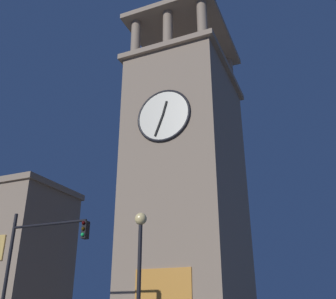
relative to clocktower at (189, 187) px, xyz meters
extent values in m
cube|color=gray|center=(0.00, -0.03, -0.63)|extent=(6.33, 8.46, 18.25)
cube|color=gray|center=(0.00, -0.03, 8.70)|extent=(6.93, 9.06, 0.40)
cylinder|color=gray|center=(-2.57, 3.60, 10.51)|extent=(0.70, 0.70, 3.24)
cylinder|color=gray|center=(0.00, 3.60, 10.51)|extent=(0.70, 0.70, 3.24)
cylinder|color=gray|center=(2.57, 3.60, 10.51)|extent=(0.70, 0.70, 3.24)
cylinder|color=gray|center=(-2.57, -3.66, 10.51)|extent=(0.70, 0.70, 3.24)
cylinder|color=gray|center=(0.00, -3.66, 10.51)|extent=(0.70, 0.70, 3.24)
cylinder|color=gray|center=(2.57, -3.66, 10.51)|extent=(0.70, 0.70, 3.24)
cube|color=gray|center=(0.00, -0.03, 12.33)|extent=(6.93, 9.06, 0.40)
cylinder|color=black|center=(0.00, -0.03, 14.23)|extent=(0.12, 0.12, 3.40)
cylinder|color=silver|center=(0.00, 4.26, 3.37)|extent=(3.43, 0.12, 3.43)
torus|color=black|center=(0.00, 4.28, 3.37)|extent=(3.59, 0.16, 3.59)
cube|color=black|center=(-0.13, 4.36, 3.83)|extent=(0.37, 0.06, 0.94)
cube|color=black|center=(0.26, 4.36, 2.69)|extent=(0.63, 0.06, 1.40)
cylinder|color=black|center=(5.24, 9.76, -6.67)|extent=(0.16, 0.16, 6.18)
cylinder|color=black|center=(3.22, 9.76, -4.24)|extent=(4.04, 0.12, 0.12)
cube|color=black|center=(1.20, 9.76, -4.66)|extent=(0.22, 0.30, 0.75)
sphere|color=#360505|center=(1.20, 9.94, -4.39)|extent=(0.16, 0.16, 0.16)
sphere|color=#392705|center=(1.20, 9.94, -4.64)|extent=(0.16, 0.16, 0.16)
sphere|color=#18C154|center=(1.20, 9.94, -4.89)|extent=(0.16, 0.16, 0.16)
cylinder|color=black|center=(-2.24, 11.28, -7.39)|extent=(0.14, 0.14, 4.73)
sphere|color=#F9DB8C|center=(-2.24, 11.28, -4.81)|extent=(0.44, 0.44, 0.44)
camera|label=1|loc=(-8.54, 23.50, -7.96)|focal=40.95mm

